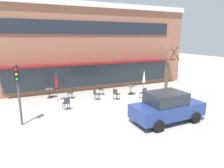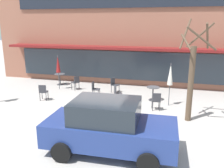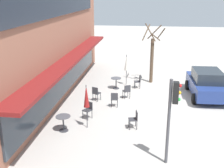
# 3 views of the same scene
# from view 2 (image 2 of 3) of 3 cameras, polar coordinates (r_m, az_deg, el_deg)

# --- Properties ---
(ground_plane) EXTENTS (80.00, 80.00, 0.00)m
(ground_plane) POSITION_cam_2_polar(r_m,az_deg,el_deg) (10.84, -3.20, -7.89)
(ground_plane) COLOR #ADA8A0
(building_facade) EXTENTS (19.49, 9.10, 7.78)m
(building_facade) POSITION_cam_2_polar(r_m,az_deg,el_deg) (19.73, 6.03, 13.74)
(building_facade) COLOR #935B47
(building_facade) RESTS_ON ground
(cafe_table_near_wall) EXTENTS (0.70, 0.70, 0.76)m
(cafe_table_near_wall) POSITION_cam_2_polar(r_m,az_deg,el_deg) (16.56, -12.43, 1.57)
(cafe_table_near_wall) COLOR #333338
(cafe_table_near_wall) RESTS_ON ground
(cafe_table_streetside) EXTENTS (0.70, 0.70, 0.76)m
(cafe_table_streetside) POSITION_cam_2_polar(r_m,az_deg,el_deg) (13.09, 9.83, -1.72)
(cafe_table_streetside) COLOR #333338
(cafe_table_streetside) RESTS_ON ground
(patio_umbrella_green_folded) EXTENTS (0.28, 0.28, 2.20)m
(patio_umbrella_green_folded) POSITION_cam_2_polar(r_m,az_deg,el_deg) (15.22, -12.87, 4.70)
(patio_umbrella_green_folded) COLOR #4C4C51
(patio_umbrella_green_folded) RESTS_ON ground
(patio_umbrella_cream_folded) EXTENTS (0.28, 0.28, 2.20)m
(patio_umbrella_cream_folded) POSITION_cam_2_polar(r_m,az_deg,el_deg) (12.17, 13.87, 2.24)
(patio_umbrella_cream_folded) COLOR #4C4C51
(patio_umbrella_cream_folded) RESTS_ON ground
(cafe_chair_0) EXTENTS (0.54, 0.54, 0.89)m
(cafe_chair_0) POSITION_cam_2_polar(r_m,az_deg,el_deg) (15.13, -8.70, 0.57)
(cafe_chair_0) COLOR #333338
(cafe_chair_0) RESTS_ON ground
(cafe_chair_1) EXTENTS (0.52, 0.52, 0.89)m
(cafe_chair_1) POSITION_cam_2_polar(r_m,az_deg,el_deg) (14.38, 0.54, 0.01)
(cafe_chair_1) COLOR #333338
(cafe_chair_1) RESTS_ON ground
(cafe_chair_2) EXTENTS (0.54, 0.54, 0.89)m
(cafe_chair_2) POSITION_cam_2_polar(r_m,az_deg,el_deg) (12.53, 1.23, -2.19)
(cafe_chair_2) COLOR #333338
(cafe_chair_2) RESTS_ON ground
(cafe_chair_3) EXTENTS (0.48, 0.48, 0.89)m
(cafe_chair_3) POSITION_cam_2_polar(r_m,az_deg,el_deg) (13.41, -16.22, -1.66)
(cafe_chair_3) COLOR #333338
(cafe_chair_3) RESTS_ON ground
(cafe_chair_4) EXTENTS (0.43, 0.43, 0.89)m
(cafe_chair_4) POSITION_cam_2_polar(r_m,az_deg,el_deg) (13.48, -4.17, -1.03)
(cafe_chair_4) COLOR #333338
(cafe_chair_4) RESTS_ON ground
(cafe_chair_5) EXTENTS (0.47, 0.47, 0.89)m
(cafe_chair_5) POSITION_cam_2_polar(r_m,az_deg,el_deg) (11.63, 10.61, -3.78)
(cafe_chair_5) COLOR #333338
(cafe_chair_5) RESTS_ON ground
(parked_sedan) EXTENTS (4.26, 2.14, 1.76)m
(parked_sedan) POSITION_cam_2_polar(r_m,az_deg,el_deg) (7.75, -0.73, -10.24)
(parked_sedan) COLOR navy
(parked_sedan) RESTS_ON ground
(street_tree) EXTENTS (1.41, 1.59, 4.31)m
(street_tree) POSITION_cam_2_polar(r_m,az_deg,el_deg) (10.40, 18.64, 1.84)
(street_tree) COLOR brown
(street_tree) RESTS_ON ground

